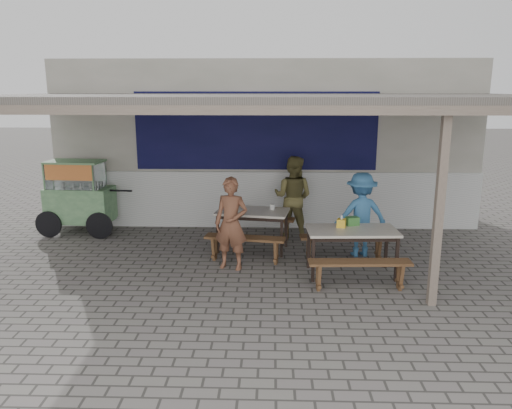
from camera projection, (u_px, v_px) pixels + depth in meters
The scene contains 17 objects.
ground at pixel (263, 278), 7.85m from camera, with size 60.00×60.00×0.00m, color #5F5C56.
back_wall at pixel (266, 144), 10.94m from camera, with size 9.00×1.28×3.50m.
warung_roof at pixel (265, 101), 8.10m from camera, with size 9.00×4.21×2.81m.
table_left at pixel (253, 215), 9.07m from camera, with size 1.38×0.92×0.75m.
bench_left_street at pixel (245, 243), 8.51m from camera, with size 1.41×0.50×0.45m.
bench_left_wall at pixel (259, 223), 9.78m from camera, with size 1.41×0.50×0.45m.
table_right at pixel (352, 234), 7.86m from camera, with size 1.43×0.79×0.75m.
bench_right_street at pixel (360, 268), 7.32m from camera, with size 1.52×0.34×0.45m.
bench_right_wall at pixel (344, 242), 8.56m from camera, with size 1.52×0.34×0.45m.
vendor_cart at pixel (79, 194), 10.10m from camera, with size 1.92×0.82×1.50m.
patron_street_side at pixel (231, 224), 8.12m from camera, with size 0.56×0.37×1.53m, color brown.
patron_wall_side at pixel (293, 197), 9.85m from camera, with size 0.79×0.62×1.64m, color brown.
patron_right_table at pixel (361, 215), 8.77m from camera, with size 0.97×0.55×1.49m, color teal.
tissue_box at pixel (341, 223), 7.96m from camera, with size 0.13×0.13×0.13m, color gold.
donation_box at pixel (352, 221), 8.08m from camera, with size 0.20×0.13×0.13m, color #397534.
condiment_jar at pixel (272, 207), 9.12m from camera, with size 0.09×0.09×0.10m, color silver.
condiment_bowl at pixel (235, 209), 9.07m from camera, with size 0.17×0.17×0.04m, color silver.
Camera 1 is at (0.13, -7.38, 2.92)m, focal length 35.00 mm.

